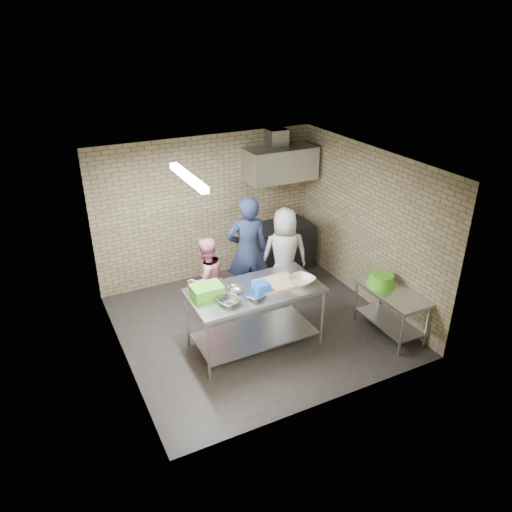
{
  "coord_description": "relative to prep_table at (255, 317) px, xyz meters",
  "views": [
    {
      "loc": [
        -3.01,
        -6.01,
        4.58
      ],
      "look_at": [
        0.1,
        0.2,
        1.15
      ],
      "focal_mm": 34.55,
      "sensor_mm": 36.0,
      "label": 1
    }
  ],
  "objects": [
    {
      "name": "floor",
      "position": [
        0.24,
        0.45,
        -0.49
      ],
      "size": [
        4.2,
        4.2,
        0.0
      ],
      "primitive_type": "plane",
      "color": "black",
      "rests_on": "ground"
    },
    {
      "name": "ceiling",
      "position": [
        0.24,
        0.45,
        2.21
      ],
      "size": [
        4.2,
        4.2,
        0.0
      ],
      "primitive_type": "plane",
      "rotation": [
        3.14,
        0.0,
        0.0
      ],
      "color": "black",
      "rests_on": "ground"
    },
    {
      "name": "back_wall",
      "position": [
        0.24,
        2.45,
        0.86
      ],
      "size": [
        4.2,
        0.06,
        2.7
      ],
      "primitive_type": "cube",
      "color": "tan",
      "rests_on": "ground"
    },
    {
      "name": "front_wall",
      "position": [
        0.24,
        -1.55,
        0.86
      ],
      "size": [
        4.2,
        0.06,
        2.7
      ],
      "primitive_type": "cube",
      "color": "tan",
      "rests_on": "ground"
    },
    {
      "name": "left_wall",
      "position": [
        -1.86,
        0.45,
        0.86
      ],
      "size": [
        0.06,
        4.0,
        2.7
      ],
      "primitive_type": "cube",
      "color": "tan",
      "rests_on": "ground"
    },
    {
      "name": "right_wall",
      "position": [
        2.34,
        0.45,
        0.86
      ],
      "size": [
        0.06,
        4.0,
        2.7
      ],
      "primitive_type": "cube",
      "color": "tan",
      "rests_on": "ground"
    },
    {
      "name": "prep_table",
      "position": [
        0.0,
        0.0,
        0.0
      ],
      "size": [
        1.95,
        0.97,
        0.97
      ],
      "primitive_type": "cube",
      "color": "#B8BABF",
      "rests_on": "floor"
    },
    {
      "name": "side_counter",
      "position": [
        2.04,
        -0.65,
        -0.11
      ],
      "size": [
        0.6,
        1.2,
        0.75
      ],
      "primitive_type": "cube",
      "color": "silver",
      "rests_on": "floor"
    },
    {
      "name": "stove",
      "position": [
        1.59,
        2.1,
        -0.04
      ],
      "size": [
        1.2,
        0.7,
        0.9
      ],
      "primitive_type": "cube",
      "color": "black",
      "rests_on": "floor"
    },
    {
      "name": "range_hood",
      "position": [
        1.59,
        2.15,
        1.61
      ],
      "size": [
        1.3,
        0.6,
        0.6
      ],
      "primitive_type": "cube",
      "color": "silver",
      "rests_on": "back_wall"
    },
    {
      "name": "hood_duct",
      "position": [
        1.59,
        2.3,
        2.06
      ],
      "size": [
        0.35,
        0.3,
        0.3
      ],
      "primitive_type": "cube",
      "color": "#A5A8AD",
      "rests_on": "back_wall"
    },
    {
      "name": "wall_shelf",
      "position": [
        1.89,
        2.34,
        1.43
      ],
      "size": [
        0.8,
        0.2,
        0.04
      ],
      "primitive_type": "cube",
      "color": "#3F2B19",
      "rests_on": "back_wall"
    },
    {
      "name": "fluorescent_fixture",
      "position": [
        -0.76,
        0.45,
        2.15
      ],
      "size": [
        0.1,
        1.25,
        0.08
      ],
      "primitive_type": "cube",
      "color": "white",
      "rests_on": "ceiling"
    },
    {
      "name": "green_crate",
      "position": [
        -0.7,
        0.12,
        0.57
      ],
      "size": [
        0.43,
        0.32,
        0.17
      ],
      "primitive_type": "cube",
      "color": "green",
      "rests_on": "prep_table"
    },
    {
      "name": "blue_tub",
      "position": [
        0.05,
        -0.1,
        0.56
      ],
      "size": [
        0.22,
        0.22,
        0.14
      ],
      "primitive_type": "cube",
      "color": "blue",
      "rests_on": "prep_table"
    },
    {
      "name": "cutting_board",
      "position": [
        0.35,
        -0.02,
        0.5
      ],
      "size": [
        0.59,
        0.45,
        0.03
      ],
      "primitive_type": "cube",
      "color": "tan",
      "rests_on": "prep_table"
    },
    {
      "name": "mixing_bowl_a",
      "position": [
        -0.5,
        -0.2,
        0.52
      ],
      "size": [
        0.38,
        0.38,
        0.07
      ],
      "primitive_type": "imported",
      "rotation": [
        0.0,
        0.0,
        0.31
      ],
      "color": "#AEB2B5",
      "rests_on": "prep_table"
    },
    {
      "name": "mixing_bowl_b",
      "position": [
        -0.3,
        0.05,
        0.52
      ],
      "size": [
        0.29,
        0.29,
        0.07
      ],
      "primitive_type": "imported",
      "rotation": [
        0.0,
        0.0,
        0.31
      ],
      "color": "#B4B7BB",
      "rests_on": "prep_table"
    },
    {
      "name": "mixing_bowl_c",
      "position": [
        -0.1,
        -0.22,
        0.52
      ],
      "size": [
        0.35,
        0.35,
        0.07
      ],
      "primitive_type": "imported",
      "rotation": [
        0.0,
        0.0,
        0.31
      ],
      "color": "#AAACB0",
      "rests_on": "prep_table"
    },
    {
      "name": "ceramic_bowl",
      "position": [
        0.7,
        -0.15,
        0.53
      ],
      "size": [
        0.47,
        0.47,
        0.09
      ],
      "primitive_type": "imported",
      "rotation": [
        0.0,
        0.0,
        0.31
      ],
      "color": "beige",
      "rests_on": "prep_table"
    },
    {
      "name": "green_basin",
      "position": [
        2.02,
        -0.4,
        0.35
      ],
      "size": [
        0.46,
        0.46,
        0.17
      ],
      "primitive_type": null,
      "color": "#59C626",
      "rests_on": "side_counter"
    },
    {
      "name": "bottle_red",
      "position": [
        1.64,
        2.34,
        1.54
      ],
      "size": [
        0.07,
        0.07,
        0.18
      ],
      "primitive_type": "cylinder",
      "color": "#B22619",
      "rests_on": "wall_shelf"
    },
    {
      "name": "bottle_green",
      "position": [
        2.04,
        2.34,
        1.53
      ],
      "size": [
        0.06,
        0.06,
        0.15
      ],
      "primitive_type": "cylinder",
      "color": "green",
      "rests_on": "wall_shelf"
    },
    {
      "name": "man_navy",
      "position": [
        0.45,
        1.19,
        0.49
      ],
      "size": [
        0.79,
        0.6,
        1.95
      ],
      "primitive_type": "imported",
      "rotation": [
        0.0,
        0.0,
        2.94
      ],
      "color": "black",
      "rests_on": "floor"
    },
    {
      "name": "woman_pink",
      "position": [
        -0.36,
        1.03,
        0.23
      ],
      "size": [
        0.8,
        0.69,
        1.43
      ],
      "primitive_type": "imported",
      "rotation": [
        0.0,
        0.0,
        3.38
      ],
      "color": "pink",
      "rests_on": "floor"
    },
    {
      "name": "woman_white",
      "position": [
        1.1,
        1.07,
        0.34
      ],
      "size": [
        0.94,
        0.76,
        1.66
      ],
      "primitive_type": "imported",
      "rotation": [
        0.0,
        0.0,
        2.82
      ],
      "color": "silver",
      "rests_on": "floor"
    }
  ]
}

